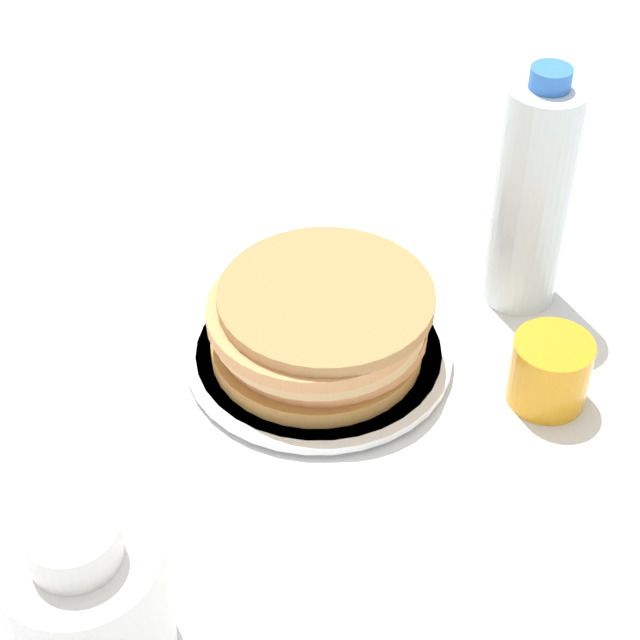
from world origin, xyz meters
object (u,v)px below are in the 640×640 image
Objects in this scene: plate at (320,354)px; pancake_stack at (318,321)px; juice_glass at (550,371)px; water_bottle_near at (532,196)px; cream_jug at (86,598)px.

plate is 1.20× the size of pancake_stack.
pancake_stack is at bearing 104.23° from juice_glass.
plate is 0.20m from juice_glass.
water_bottle_near is at bearing -36.17° from pancake_stack.
juice_glass is at bearing -150.30° from water_bottle_near.
plate is 1.81× the size of cream_jug.
juice_glass is 0.52× the size of cream_jug.
pancake_stack is 0.20m from juice_glass.
water_bottle_near reaches higher than plate.
plate is 0.33m from cream_jug.
juice_glass is (0.05, -0.19, 0.02)m from plate.
plate is at bearing -0.46° from cream_jug.
water_bottle_near is (0.50, -0.13, 0.06)m from cream_jug.
water_bottle_near is (0.12, 0.07, 0.08)m from juice_glass.
water_bottle_near reaches higher than pancake_stack.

